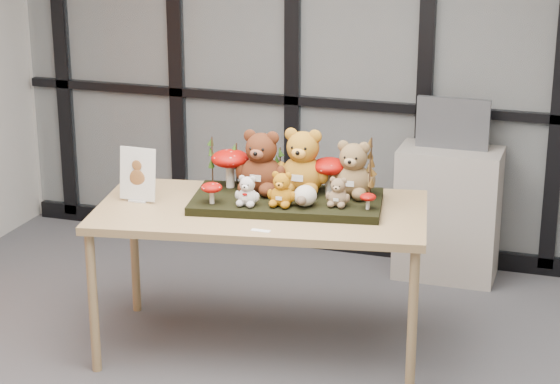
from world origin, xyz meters
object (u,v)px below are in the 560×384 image
(diorama_tray, at_px, (287,201))
(plush_cream_hedgehog, at_px, (305,195))
(bear_brown_medium, at_px, (261,158))
(bear_small_yellow, at_px, (282,187))
(bear_pooh_yellow, at_px, (303,157))
(mushroom_back_left, at_px, (230,167))
(bear_tan_back, at_px, (353,166))
(monitor, at_px, (453,123))
(display_table, at_px, (261,219))
(bear_white_bow, at_px, (248,189))
(cabinet, at_px, (448,213))
(mushroom_front_right, at_px, (368,200))
(mushroom_back_right, at_px, (329,174))
(bear_beige_small, at_px, (338,190))
(mushroom_front_left, at_px, (212,192))
(sign_holder, at_px, (138,177))

(diorama_tray, bearing_deg, plush_cream_hedgehog, -47.67)
(bear_brown_medium, relative_size, bear_small_yellow, 1.86)
(bear_pooh_yellow, distance_m, mushroom_back_left, 0.42)
(plush_cream_hedgehog, distance_m, mushroom_back_left, 0.53)
(bear_tan_back, relative_size, monitor, 0.73)
(display_table, bearing_deg, plush_cream_hedgehog, -13.21)
(diorama_tray, height_order, bear_pooh_yellow, bear_pooh_yellow)
(bear_white_bow, distance_m, plush_cream_hedgehog, 0.30)
(cabinet, bearing_deg, bear_pooh_yellow, -118.61)
(mushroom_back_left, bearing_deg, mushroom_front_right, -9.35)
(mushroom_front_right, bearing_deg, monitor, 80.62)
(mushroom_back_left, relative_size, monitor, 0.51)
(diorama_tray, xyz_separation_m, mushroom_back_right, (0.19, 0.15, 0.13))
(cabinet, height_order, monitor, monitor)
(mushroom_back_right, height_order, monitor, monitor)
(plush_cream_hedgehog, xyz_separation_m, monitor, (0.55, 1.40, 0.10))
(mushroom_back_left, bearing_deg, cabinet, 49.08)
(bear_beige_small, height_order, mushroom_front_left, bear_beige_small)
(plush_cream_hedgehog, bearing_deg, bear_white_bow, -174.31)
(mushroom_back_left, height_order, sign_holder, sign_holder)
(mushroom_back_left, bearing_deg, mushroom_front_left, -88.18)
(display_table, relative_size, mushroom_back_left, 8.07)
(display_table, height_order, monitor, monitor)
(bear_brown_medium, height_order, sign_holder, bear_brown_medium)
(diorama_tray, height_order, bear_brown_medium, bear_brown_medium)
(mushroom_front_left, distance_m, monitor, 1.83)
(bear_white_bow, bearing_deg, monitor, 50.52)
(bear_brown_medium, distance_m, sign_holder, 0.68)
(bear_brown_medium, distance_m, monitor, 1.49)
(bear_brown_medium, bearing_deg, bear_tan_back, -0.27)
(bear_small_yellow, distance_m, plush_cream_hedgehog, 0.13)
(bear_beige_small, bearing_deg, display_table, 175.51)
(sign_holder, height_order, monitor, monitor)
(diorama_tray, bearing_deg, bear_tan_back, 14.54)
(bear_brown_medium, xyz_separation_m, monitor, (0.85, 1.23, -0.03))
(display_table, relative_size, diorama_tray, 1.86)
(diorama_tray, distance_m, mushroom_back_left, 0.39)
(bear_tan_back, distance_m, mushroom_back_right, 0.15)
(bear_brown_medium, distance_m, bear_tan_back, 0.50)
(mushroom_front_left, xyz_separation_m, sign_holder, (-0.44, 0.03, 0.03))
(bear_brown_medium, bearing_deg, bear_white_bow, -98.00)
(mushroom_front_left, relative_size, mushroom_front_right, 1.33)
(mushroom_back_right, xyz_separation_m, mushroom_front_left, (-0.54, -0.37, -0.05))
(bear_small_yellow, height_order, mushroom_back_left, mushroom_back_left)
(bear_white_bow, bearing_deg, bear_pooh_yellow, 45.94)
(diorama_tray, relative_size, plush_cream_hedgehog, 8.26)
(bear_pooh_yellow, bearing_deg, plush_cream_hedgehog, -80.16)
(bear_pooh_yellow, xyz_separation_m, bear_small_yellow, (-0.04, -0.26, -0.09))
(bear_tan_back, distance_m, bear_white_bow, 0.59)
(plush_cream_hedgehog, xyz_separation_m, cabinet, (0.55, 1.38, -0.50))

